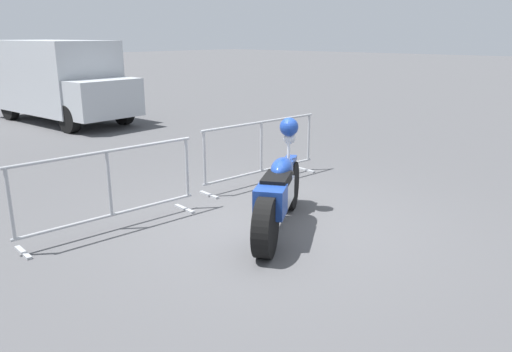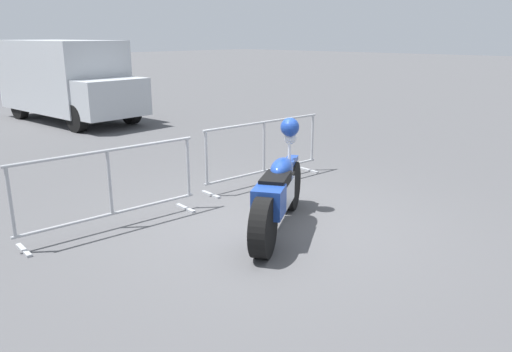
{
  "view_description": "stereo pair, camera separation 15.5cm",
  "coord_description": "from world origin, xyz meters",
  "px_view_note": "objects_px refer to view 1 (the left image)",
  "views": [
    {
      "loc": [
        -4.82,
        -4.09,
        2.47
      ],
      "look_at": [
        -0.08,
        0.2,
        0.65
      ],
      "focal_mm": 35.0,
      "sensor_mm": 36.0,
      "label": 1
    },
    {
      "loc": [
        -4.72,
        -4.2,
        2.47
      ],
      "look_at": [
        -0.08,
        0.2,
        0.65
      ],
      "focal_mm": 35.0,
      "sensor_mm": 36.0,
      "label": 2
    }
  ],
  "objects_px": {
    "crowd_barrier_near": "(110,189)",
    "delivery_van": "(58,79)",
    "motorcycle": "(279,191)",
    "pedestrian": "(109,77)",
    "crowd_barrier_far": "(261,151)"
  },
  "relations": [
    {
      "from": "motorcycle",
      "to": "delivery_van",
      "type": "distance_m",
      "value": 10.44
    },
    {
      "from": "crowd_barrier_far",
      "to": "pedestrian",
      "type": "xyz_separation_m",
      "value": [
        4.4,
        11.67,
        0.36
      ]
    },
    {
      "from": "crowd_barrier_near",
      "to": "pedestrian",
      "type": "distance_m",
      "value": 13.79
    },
    {
      "from": "motorcycle",
      "to": "crowd_barrier_near",
      "type": "relative_size",
      "value": 0.88
    },
    {
      "from": "motorcycle",
      "to": "crowd_barrier_far",
      "type": "height_order",
      "value": "motorcycle"
    },
    {
      "from": "crowd_barrier_far",
      "to": "pedestrian",
      "type": "distance_m",
      "value": 12.48
    },
    {
      "from": "crowd_barrier_far",
      "to": "delivery_van",
      "type": "height_order",
      "value": "delivery_van"
    },
    {
      "from": "crowd_barrier_near",
      "to": "pedestrian",
      "type": "height_order",
      "value": "pedestrian"
    },
    {
      "from": "crowd_barrier_far",
      "to": "delivery_van",
      "type": "bearing_deg",
      "value": 84.72
    },
    {
      "from": "crowd_barrier_near",
      "to": "delivery_van",
      "type": "height_order",
      "value": "delivery_van"
    },
    {
      "from": "crowd_barrier_near",
      "to": "crowd_barrier_far",
      "type": "height_order",
      "value": "same"
    },
    {
      "from": "motorcycle",
      "to": "pedestrian",
      "type": "xyz_separation_m",
      "value": [
        5.87,
        13.28,
        0.4
      ]
    },
    {
      "from": "crowd_barrier_near",
      "to": "delivery_van",
      "type": "xyz_separation_m",
      "value": [
        3.73,
        8.55,
        0.68
      ]
    },
    {
      "from": "motorcycle",
      "to": "delivery_van",
      "type": "relative_size",
      "value": 0.43
    },
    {
      "from": "motorcycle",
      "to": "pedestrian",
      "type": "height_order",
      "value": "pedestrian"
    }
  ]
}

